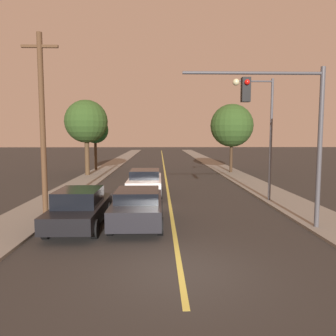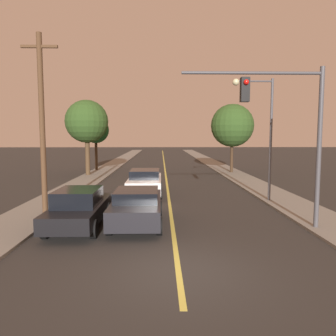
{
  "view_description": "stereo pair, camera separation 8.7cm",
  "coord_description": "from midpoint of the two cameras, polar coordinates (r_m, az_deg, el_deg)",
  "views": [
    {
      "loc": [
        -0.56,
        -8.46,
        3.63
      ],
      "look_at": [
        0.0,
        12.41,
        1.6
      ],
      "focal_mm": 35.0,
      "sensor_mm": 36.0,
      "label": 1
    },
    {
      "loc": [
        -0.47,
        -8.46,
        3.63
      ],
      "look_at": [
        0.0,
        12.41,
        1.6
      ],
      "focal_mm": 35.0,
      "sensor_mm": 36.0,
      "label": 2
    }
  ],
  "objects": [
    {
      "name": "ground_plane",
      "position": [
        9.22,
        2.11,
        -17.65
      ],
      "size": [
        200.0,
        200.0,
        0.0
      ],
      "primitive_type": "plane",
      "color": "#2D2B28"
    },
    {
      "name": "road_surface",
      "position": [
        44.61,
        -0.63,
        0.9
      ],
      "size": [
        10.32,
        80.0,
        0.01
      ],
      "color": "#2D2B28",
      "rests_on": "ground"
    },
    {
      "name": "sidewalk_left",
      "position": [
        44.99,
        -8.82,
        0.94
      ],
      "size": [
        2.5,
        80.0,
        0.12
      ],
      "color": "gray",
      "rests_on": "ground"
    },
    {
      "name": "sidewalk_right",
      "position": [
        45.14,
        7.54,
        0.98
      ],
      "size": [
        2.5,
        80.0,
        0.12
      ],
      "color": "gray",
      "rests_on": "ground"
    },
    {
      "name": "car_near_lane_front",
      "position": [
        13.57,
        -5.23,
        -6.59
      ],
      "size": [
        2.06,
        4.83,
        1.49
      ],
      "color": "black",
      "rests_on": "ground"
    },
    {
      "name": "car_near_lane_second",
      "position": [
        20.36,
        -3.9,
        -2.41
      ],
      "size": [
        2.1,
        5.11,
        1.59
      ],
      "color": "white",
      "rests_on": "ground"
    },
    {
      "name": "car_outer_lane_front",
      "position": [
        13.57,
        -15.01,
        -6.7
      ],
      "size": [
        1.95,
        4.84,
        1.57
      ],
      "color": "black",
      "rests_on": "ground"
    },
    {
      "name": "traffic_signal_mast",
      "position": [
        13.24,
        20.25,
        8.09
      ],
      "size": [
        5.35,
        0.42,
        6.1
      ],
      "color": "#47474C",
      "rests_on": "ground"
    },
    {
      "name": "streetlamp_right",
      "position": [
        18.52,
        16.02,
        7.8
      ],
      "size": [
        2.22,
        0.36,
        6.58
      ],
      "color": "#47474C",
      "rests_on": "ground"
    },
    {
      "name": "utility_pole_left",
      "position": [
        15.75,
        -20.94,
        7.58
      ],
      "size": [
        1.6,
        0.24,
        8.01
      ],
      "color": "#513823",
      "rests_on": "ground"
    },
    {
      "name": "tree_left_near",
      "position": [
        35.07,
        -12.41,
        6.44
      ],
      "size": [
        2.74,
        2.74,
        5.53
      ],
      "color": "#3D2B1C",
      "rests_on": "ground"
    },
    {
      "name": "tree_left_far",
      "position": [
        30.61,
        -13.89,
        7.83
      ],
      "size": [
        3.85,
        3.85,
        6.76
      ],
      "color": "#4C3823",
      "rests_on": "ground"
    },
    {
      "name": "tree_right_near",
      "position": [
        32.56,
        11.2,
        7.26
      ],
      "size": [
        4.14,
        4.14,
        6.62
      ],
      "color": "#3D2B1C",
      "rests_on": "ground"
    }
  ]
}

